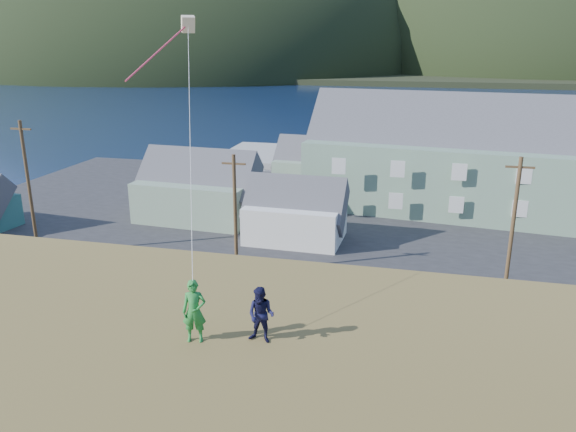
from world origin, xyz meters
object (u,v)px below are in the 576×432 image
object	(u,v)px
shed_white	(295,212)
kite_flyer_green	(194,311)
lodge	(515,161)
kite_flyer_navy	(261,315)
wharf	(320,158)
shed_palegreen_near	(198,188)
shed_palegreen_far	(322,165)

from	to	relation	value
shed_white	kite_flyer_green	world-z (taller)	kite_flyer_green
lodge	shed_white	size ratio (longest dim) A/B	4.76
kite_flyer_navy	shed_white	bearing A→B (deg)	106.67
kite_flyer_green	wharf	bearing A→B (deg)	83.34
kite_flyer_green	kite_flyer_navy	bearing A→B (deg)	-1.01
lodge	kite_flyer_green	distance (m)	41.98
lodge	shed_white	bearing A→B (deg)	-140.25
shed_palegreen_near	shed_palegreen_far	size ratio (longest dim) A/B	1.05
shed_palegreen_near	kite_flyer_navy	size ratio (longest dim) A/B	6.70
wharf	shed_white	world-z (taller)	shed_white
shed_palegreen_near	shed_white	bearing A→B (deg)	-16.42
wharf	shed_palegreen_far	xyz separation A→B (m)	(2.67, -13.86, 2.12)
lodge	shed_palegreen_far	bearing A→B (deg)	169.44
wharf	lodge	size ratio (longest dim) A/B	0.68
shed_white	kite_flyer_green	distance (m)	28.89
lodge	kite_flyer_green	size ratio (longest dim) A/B	20.99
wharf	shed_palegreen_near	world-z (taller)	shed_palegreen_near
wharf	shed_palegreen_near	bearing A→B (deg)	-102.21
shed_white	kite_flyer_navy	bearing A→B (deg)	-77.44
shed_white	kite_flyer_navy	xyz separation A→B (m)	(5.28, -27.70, 5.60)
kite_flyer_green	kite_flyer_navy	distance (m)	1.85
kite_flyer_green	shed_palegreen_far	bearing A→B (deg)	82.09
kite_flyer_green	kite_flyer_navy	xyz separation A→B (m)	(1.80, 0.40, -0.10)
lodge	kite_flyer_green	bearing A→B (deg)	-102.81
lodge	shed_palegreen_far	size ratio (longest dim) A/B	3.68
wharf	lodge	distance (m)	29.13
wharf	shed_palegreen_far	distance (m)	14.28
shed_palegreen_near	kite_flyer_navy	distance (m)	34.99
lodge	kite_flyer_navy	distance (m)	41.03
shed_palegreen_near	kite_flyer_green	distance (m)	34.64
shed_white	shed_palegreen_far	bearing A→B (deg)	95.00
shed_palegreen_near	shed_palegreen_far	xyz separation A→B (m)	(8.59, 13.53, -0.28)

